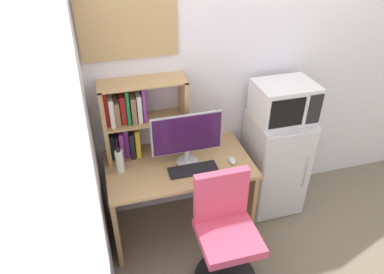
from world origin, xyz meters
TOP-DOWN VIEW (x-y plane):
  - wall_back at (0.40, 0.02)m, footprint 6.40×0.04m
  - wall_left at (-1.62, -1.60)m, footprint 0.04×4.40m
  - desk at (-0.97, -0.33)m, footprint 1.15×0.66m
  - hutch_bookshelf at (-1.28, -0.11)m, footprint 0.65×0.24m
  - monitor at (-0.91, -0.34)m, footprint 0.55×0.18m
  - keyboard at (-0.89, -0.46)m, footprint 0.38×0.13m
  - computer_mouse at (-0.56, -0.44)m, footprint 0.06×0.10m
  - water_bottle at (-1.43, -0.31)m, footprint 0.06×0.06m
  - mini_fridge at (-0.06, -0.25)m, footprint 0.48×0.49m
  - microwave at (-0.06, -0.25)m, footprint 0.48×0.37m
  - desk_chair at (-0.77, -0.90)m, footprint 0.48×0.48m
  - wall_corkboard at (-1.24, -0.01)m, footprint 0.70×0.02m

SIDE VIEW (x-z plane):
  - desk_chair at x=-0.77m, z-range -0.05..0.88m
  - mini_fridge at x=-0.06m, z-range 0.00..0.94m
  - desk at x=-0.97m, z-range 0.14..0.86m
  - keyboard at x=-0.89m, z-range 0.72..0.74m
  - computer_mouse at x=-0.56m, z-range 0.72..0.76m
  - water_bottle at x=-1.43m, z-range 0.71..0.93m
  - monitor at x=-0.91m, z-range 0.75..1.19m
  - hutch_bookshelf at x=-1.28m, z-range 0.73..1.37m
  - microwave at x=-0.06m, z-range 0.94..1.26m
  - wall_back at x=0.40m, z-range 0.00..2.60m
  - wall_left at x=-1.62m, z-range 0.00..2.60m
  - wall_corkboard at x=-1.24m, z-range 1.50..1.97m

